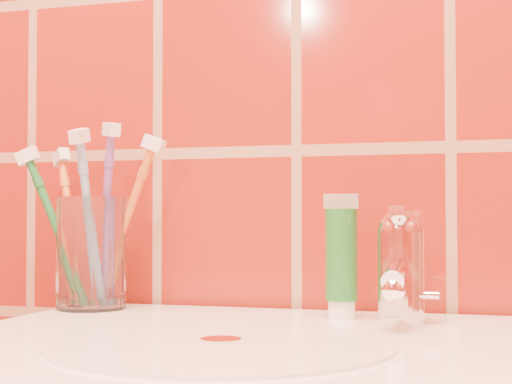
% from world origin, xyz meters
% --- Properties ---
extents(glass_tumbler, '(0.10, 0.10, 0.13)m').
position_xyz_m(glass_tumbler, '(-0.24, 1.12, 0.92)').
color(glass_tumbler, white).
rests_on(glass_tumbler, pedestal_sink).
extents(toothpaste_tube, '(0.04, 0.03, 0.14)m').
position_xyz_m(toothpaste_tube, '(0.07, 1.11, 0.91)').
color(toothpaste_tube, white).
rests_on(toothpaste_tube, pedestal_sink).
extents(faucet, '(0.05, 0.11, 0.12)m').
position_xyz_m(faucet, '(0.14, 1.09, 0.91)').
color(faucet, white).
rests_on(faucet, pedestal_sink).
extents(toothbrush_0, '(0.11, 0.10, 0.21)m').
position_xyz_m(toothbrush_0, '(-0.20, 1.13, 0.95)').
color(toothbrush_0, '#C45E22').
rests_on(toothbrush_0, glass_tumbler).
extents(toothbrush_1, '(0.03, 0.12, 0.23)m').
position_xyz_m(toothbrush_1, '(-0.23, 1.10, 0.95)').
color(toothbrush_1, '#749ECF').
rests_on(toothbrush_1, glass_tumbler).
extents(toothbrush_2, '(0.16, 0.15, 0.21)m').
position_xyz_m(toothbrush_2, '(-0.27, 1.14, 0.95)').
color(toothbrush_2, '#C65D23').
rests_on(toothbrush_2, glass_tumbler).
extents(toothbrush_3, '(0.12, 0.12, 0.20)m').
position_xyz_m(toothbrush_3, '(-0.27, 1.11, 0.95)').
color(toothbrush_3, '#1B6732').
rests_on(toothbrush_3, glass_tumbler).
extents(toothbrush_4, '(0.09, 0.09, 0.23)m').
position_xyz_m(toothbrush_4, '(-0.22, 1.12, 0.96)').
color(toothbrush_4, '#78489B').
rests_on(toothbrush_4, glass_tumbler).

